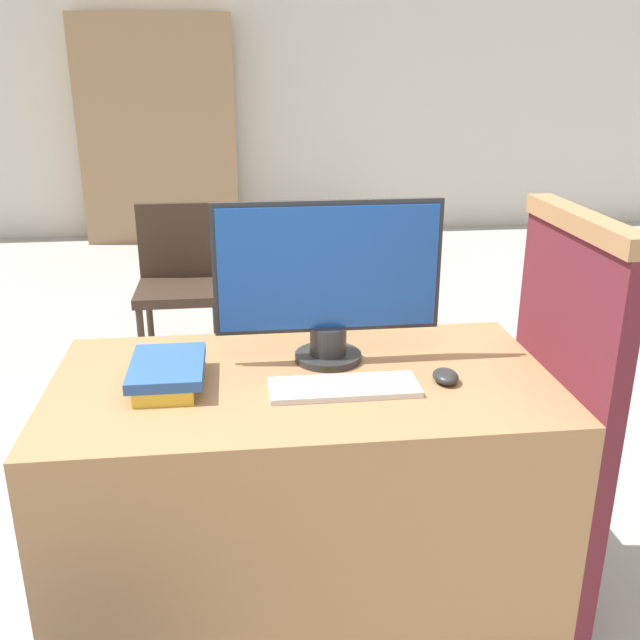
# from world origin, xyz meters

# --- Properties ---
(wall_back) EXTENTS (12.00, 0.06, 2.80)m
(wall_back) POSITION_xyz_m (0.00, 5.54, 1.40)
(wall_back) COLOR beige
(wall_back) RESTS_ON ground_plane
(desk) EXTENTS (1.35, 0.73, 0.76)m
(desk) POSITION_xyz_m (0.00, 0.36, 0.38)
(desk) COLOR #9E7047
(desk) RESTS_ON ground_plane
(carrel_divider) EXTENTS (0.07, 0.56, 1.21)m
(carrel_divider) POSITION_xyz_m (0.70, 0.28, 0.62)
(carrel_divider) COLOR #5B1E28
(carrel_divider) RESTS_ON ground_plane
(monitor) EXTENTS (0.63, 0.19, 0.46)m
(monitor) POSITION_xyz_m (0.08, 0.48, 1.00)
(monitor) COLOR #282828
(monitor) RESTS_ON desk
(keyboard) EXTENTS (0.39, 0.14, 0.02)m
(keyboard) POSITION_xyz_m (0.10, 0.27, 0.77)
(keyboard) COLOR silver
(keyboard) RESTS_ON desk
(mouse) EXTENTS (0.07, 0.09, 0.03)m
(mouse) POSITION_xyz_m (0.37, 0.29, 0.78)
(mouse) COLOR #262626
(mouse) RESTS_ON desk
(book_stack) EXTENTS (0.19, 0.28, 0.07)m
(book_stack) POSITION_xyz_m (-0.36, 0.37, 0.79)
(book_stack) COLOR gold
(book_stack) RESTS_ON desk
(far_chair) EXTENTS (0.44, 0.44, 0.86)m
(far_chair) POSITION_xyz_m (-0.47, 2.30, 0.50)
(far_chair) COLOR #38281E
(far_chair) RESTS_ON ground_plane
(bookshelf_far) EXTENTS (1.37, 0.32, 1.96)m
(bookshelf_far) POSITION_xyz_m (-0.83, 5.30, 0.98)
(bookshelf_far) COLOR #9E7A56
(bookshelf_far) RESTS_ON ground_plane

